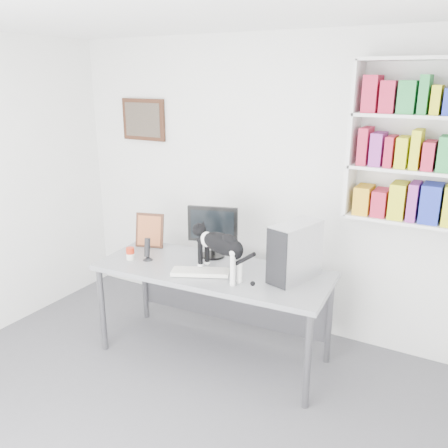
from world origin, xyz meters
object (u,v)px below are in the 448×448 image
object	(u,v)px
speaker	(147,249)
cat	(221,254)
keyboard	(200,272)
leaning_print	(150,230)
bookshelf	(421,143)
monitor	(213,231)
pc_tower	(295,252)
soup_can	(130,254)
desk	(213,313)

from	to	relation	value
speaker	cat	bearing A→B (deg)	-6.00
speaker	cat	world-z (taller)	cat
keyboard	leaning_print	world-z (taller)	leaning_print
leaning_print	bookshelf	bearing A→B (deg)	-3.62
monitor	keyboard	distance (m)	0.45
keyboard	leaning_print	bearing A→B (deg)	132.16
bookshelf	pc_tower	distance (m)	1.23
leaning_print	soup_can	size ratio (longest dim) A/B	3.08
bookshelf	keyboard	xyz separation A→B (m)	(-1.43, -0.83, -1.02)
pc_tower	speaker	xyz separation A→B (m)	(-1.24, -0.25, -0.12)
leaning_print	keyboard	bearing A→B (deg)	-39.89
pc_tower	cat	xyz separation A→B (m)	(-0.51, -0.26, -0.04)
desk	soup_can	size ratio (longest dim) A/B	18.27
leaning_print	desk	bearing A→B (deg)	-29.83
leaning_print	soup_can	world-z (taller)	leaning_print
leaning_print	pc_tower	bearing A→B (deg)	-18.31
leaning_print	soup_can	distance (m)	0.37
bookshelf	keyboard	bearing A→B (deg)	-149.67
monitor	cat	world-z (taller)	monitor
monitor	speaker	world-z (taller)	monitor
bookshelf	speaker	bearing A→B (deg)	-157.98
speaker	soup_can	size ratio (longest dim) A/B	1.93
keyboard	speaker	world-z (taller)	speaker
keyboard	cat	world-z (taller)	cat
desk	soup_can	xyz separation A→B (m)	(-0.73, -0.17, 0.46)
leaning_print	cat	xyz separation A→B (m)	(0.92, -0.29, 0.03)
bookshelf	speaker	world-z (taller)	bookshelf
desk	leaning_print	bearing A→B (deg)	163.15
leaning_print	cat	world-z (taller)	cat
desk	monitor	size ratio (longest dim) A/B	4.19
speaker	leaning_print	distance (m)	0.35
keyboard	pc_tower	distance (m)	0.77
monitor	soup_can	world-z (taller)	monitor
desk	speaker	world-z (taller)	speaker
speaker	soup_can	xyz separation A→B (m)	(-0.14, -0.06, -0.05)
monitor	pc_tower	world-z (taller)	monitor
desk	soup_can	world-z (taller)	soup_can
monitor	speaker	bearing A→B (deg)	-159.79
monitor	cat	distance (m)	0.46
desk	keyboard	world-z (taller)	keyboard
desk	keyboard	xyz separation A→B (m)	(-0.03, -0.14, 0.42)
desk	bookshelf	bearing A→B (deg)	22.43
desk	monitor	xyz separation A→B (m)	(-0.14, 0.24, 0.64)
bookshelf	desk	bearing A→B (deg)	-153.50
keyboard	soup_can	xyz separation A→B (m)	(-0.70, -0.03, 0.04)
bookshelf	pc_tower	bearing A→B (deg)	-143.28
speaker	keyboard	bearing A→B (deg)	-8.83
keyboard	monitor	bearing A→B (deg)	80.95
monitor	keyboard	size ratio (longest dim) A/B	1.01
monitor	soup_can	xyz separation A→B (m)	(-0.59, -0.41, -0.18)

